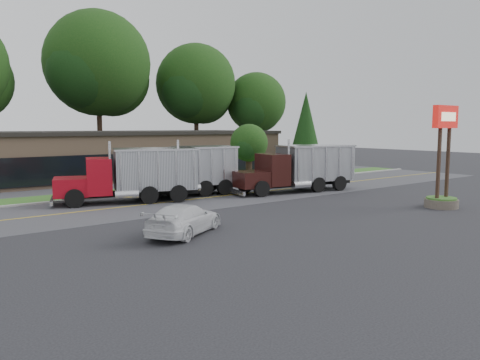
% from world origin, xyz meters
% --- Properties ---
extents(ground, '(140.00, 140.00, 0.00)m').
position_xyz_m(ground, '(0.00, 0.00, 0.00)').
color(ground, '#313136').
rests_on(ground, ground).
extents(road, '(60.00, 8.00, 0.02)m').
position_xyz_m(road, '(0.00, 9.00, 0.00)').
color(road, '#49494E').
rests_on(road, ground).
extents(center_line, '(60.00, 0.12, 0.01)m').
position_xyz_m(center_line, '(0.00, 9.00, 0.00)').
color(center_line, gold).
rests_on(center_line, ground).
extents(curb, '(60.00, 0.30, 0.12)m').
position_xyz_m(curb, '(0.00, 13.20, 0.00)').
color(curb, '#9E9E99').
rests_on(curb, ground).
extents(grass_verge, '(60.00, 3.40, 0.03)m').
position_xyz_m(grass_verge, '(0.00, 15.00, 0.00)').
color(grass_verge, '#325B1F').
rests_on(grass_verge, ground).
extents(far_parking, '(60.00, 7.00, 0.02)m').
position_xyz_m(far_parking, '(0.00, 20.00, 0.00)').
color(far_parking, '#49494E').
rests_on(far_parking, ground).
extents(strip_mall, '(32.00, 12.00, 4.00)m').
position_xyz_m(strip_mall, '(2.00, 26.00, 2.00)').
color(strip_mall, '#98775D').
rests_on(strip_mall, ground).
extents(bilo_sign, '(2.20, 1.90, 5.95)m').
position_xyz_m(bilo_sign, '(10.50, -2.50, 2.02)').
color(bilo_sign, '#6B6054').
rests_on(bilo_sign, ground).
extents(tree_far_c, '(12.13, 11.41, 17.30)m').
position_xyz_m(tree_far_c, '(4.18, 34.15, 11.04)').
color(tree_far_c, '#382619').
rests_on(tree_far_c, ground).
extents(tree_far_d, '(10.43, 9.82, 14.88)m').
position_xyz_m(tree_far_d, '(16.16, 33.13, 9.50)').
color(tree_far_d, '#382619').
rests_on(tree_far_d, ground).
extents(tree_far_e, '(8.26, 7.77, 11.78)m').
position_xyz_m(tree_far_e, '(24.13, 31.10, 7.51)').
color(tree_far_e, '#382619').
rests_on(tree_far_e, ground).
extents(evergreen_right, '(3.67, 3.67, 8.35)m').
position_xyz_m(evergreen_right, '(20.00, 18.00, 4.58)').
color(evergreen_right, '#382619').
rests_on(evergreen_right, ground).
extents(tree_verge, '(3.49, 3.28, 4.97)m').
position_xyz_m(tree_verge, '(10.05, 15.04, 3.16)').
color(tree_verge, '#382619').
rests_on(tree_verge, ground).
extents(dump_truck_red, '(8.96, 5.12, 3.36)m').
position_xyz_m(dump_truck_red, '(-2.82, 10.37, 1.81)').
color(dump_truck_red, black).
rests_on(dump_truck_red, ground).
extents(dump_truck_blue, '(7.36, 3.76, 3.36)m').
position_xyz_m(dump_truck_blue, '(1.47, 10.75, 1.80)').
color(dump_truck_blue, black).
rests_on(dump_truck_blue, ground).
extents(dump_truck_maroon, '(9.68, 4.06, 3.36)m').
position_xyz_m(dump_truck_maroon, '(8.87, 7.50, 1.81)').
color(dump_truck_maroon, black).
rests_on(dump_truck_maroon, ground).
extents(rally_car, '(4.93, 4.00, 1.34)m').
position_xyz_m(rally_car, '(-5.00, 0.83, 0.67)').
color(rally_car, silver).
rests_on(rally_car, ground).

